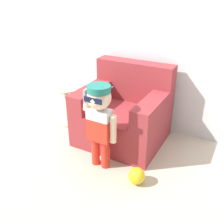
{
  "coord_description": "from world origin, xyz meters",
  "views": [
    {
      "loc": [
        1.49,
        -2.39,
        1.79
      ],
      "look_at": [
        0.26,
        -0.14,
        0.51
      ],
      "focal_mm": 42.0,
      "sensor_mm": 36.0,
      "label": 1
    }
  ],
  "objects": [
    {
      "name": "armchair",
      "position": [
        0.25,
        0.19,
        0.34
      ],
      "size": [
        0.99,
        0.87,
        0.92
      ],
      "color": "maroon",
      "rests_on": "ground_plane"
    },
    {
      "name": "person_child",
      "position": [
        0.28,
        -0.43,
        0.61
      ],
      "size": [
        0.38,
        0.28,
        0.92
      ],
      "color": "red",
      "rests_on": "ground_plane"
    },
    {
      "name": "toy_ball",
      "position": [
        0.73,
        -0.5,
        0.09
      ],
      "size": [
        0.17,
        0.17,
        0.17
      ],
      "color": "yellow",
      "rests_on": "ground_plane"
    },
    {
      "name": "side_table",
      "position": [
        -0.6,
        0.15,
        0.32
      ],
      "size": [
        0.35,
        0.35,
        0.54
      ],
      "color": "beige",
      "rests_on": "ground_plane"
    },
    {
      "name": "wall_back",
      "position": [
        0.0,
        0.67,
        1.3
      ],
      "size": [
        10.0,
        0.05,
        2.6
      ],
      "color": "silver",
      "rests_on": "ground_plane"
    },
    {
      "name": "ground_plane",
      "position": [
        0.0,
        0.0,
        0.0
      ],
      "size": [
        10.0,
        10.0,
        0.0
      ],
      "primitive_type": "plane",
      "color": "#BCB29E"
    }
  ]
}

